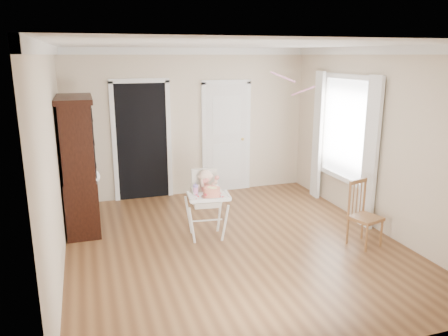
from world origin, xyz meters
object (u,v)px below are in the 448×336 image
object	(u,v)px
cake	(212,192)
dining_chair	(364,216)
high_chair	(206,196)
china_cabinet	(79,164)
sippy_cup	(196,190)

from	to	relation	value
cake	dining_chair	distance (m)	2.13
high_chair	china_cabinet	distance (m)	1.96
high_chair	china_cabinet	bearing A→B (deg)	158.27
sippy_cup	dining_chair	world-z (taller)	dining_chair
cake	high_chair	bearing A→B (deg)	90.77
sippy_cup	cake	bearing A→B (deg)	-41.20
dining_chair	cake	bearing A→B (deg)	145.73
high_chair	sippy_cup	distance (m)	0.26
china_cabinet	dining_chair	size ratio (longest dim) A/B	2.20
sippy_cup	dining_chair	size ratio (longest dim) A/B	0.20
high_chair	sippy_cup	xyz separation A→B (m)	(-0.18, -0.11, 0.15)
cake	sippy_cup	bearing A→B (deg)	138.80
high_chair	cake	distance (m)	0.31
cake	china_cabinet	bearing A→B (deg)	144.61
cake	dining_chair	xyz separation A→B (m)	(2.00, -0.64, -0.34)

